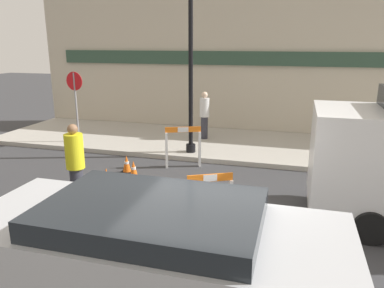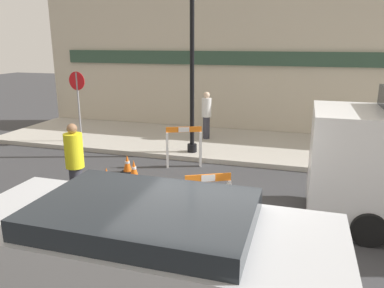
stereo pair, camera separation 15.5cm
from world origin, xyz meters
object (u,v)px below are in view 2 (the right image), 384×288
Objects in this scene: person_pedestrian at (206,114)px; person_worker at (75,163)px; stop_sign at (78,95)px; streetlamp_post at (192,34)px; parked_car_1 at (146,257)px.

person_worker is at bearing 82.14° from person_pedestrian.
person_pedestrian is at bearing -154.45° from stop_sign.
stop_sign is (-3.97, 0.18, -1.91)m from streetlamp_post.
parked_car_1 is (2.81, -2.76, -0.04)m from person_worker.
streetlamp_post is 3.34× the size of person_pedestrian.
stop_sign is at bearing 25.81° from person_pedestrian.
person_worker is 0.40× the size of parked_car_1.
parked_car_1 is at bearing -82.07° from person_worker.
streetlamp_post is 3.01× the size of person_worker.
stop_sign is 1.43× the size of person_pedestrian.
parked_car_1 is at bearing 104.65° from person_pedestrian.
person_worker is at bearing 135.44° from parked_car_1.
person_worker is (2.67, -4.30, -0.73)m from stop_sign.
stop_sign reaches higher than person_worker.
person_pedestrian is (3.97, 1.53, -0.68)m from stop_sign.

